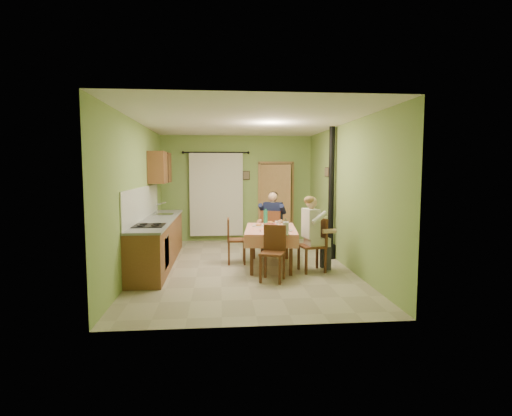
{
  "coord_description": "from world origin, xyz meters",
  "views": [
    {
      "loc": [
        -0.46,
        -7.68,
        1.9
      ],
      "look_at": [
        0.25,
        0.1,
        1.15
      ],
      "focal_mm": 28.0,
      "sensor_mm": 36.0,
      "label": 1
    }
  ],
  "objects": [
    {
      "name": "man_far",
      "position": [
        0.71,
        1.03,
        0.88
      ],
      "size": [
        0.65,
        0.59,
        1.39
      ],
      "rotation": [
        0.0,
        0.0,
        -0.38
      ],
      "color": "#141938",
      "rests_on": "chair_far"
    },
    {
      "name": "picture_back",
      "position": [
        0.25,
        2.97,
        1.75
      ],
      "size": [
        0.19,
        0.03,
        0.23
      ],
      "primitive_type": "cube",
      "color": "black",
      "rests_on": "room_shell"
    },
    {
      "name": "upper_cabinets",
      "position": [
        -1.82,
        1.7,
        1.95
      ],
      "size": [
        0.35,
        1.4,
        0.7
      ],
      "primitive_type": "cube",
      "color": "brown",
      "rests_on": "room_shell"
    },
    {
      "name": "stove_flue",
      "position": [
        1.9,
        0.6,
        1.02
      ],
      "size": [
        0.24,
        0.24,
        2.8
      ],
      "color": "black",
      "rests_on": "ground"
    },
    {
      "name": "dining_table",
      "position": [
        0.53,
        -0.01,
        0.38
      ],
      "size": [
        1.15,
        1.72,
        0.76
      ],
      "rotation": [
        0.0,
        0.0,
        -0.11
      ],
      "color": "#F0937B",
      "rests_on": "ground"
    },
    {
      "name": "kitchen_run",
      "position": [
        -1.71,
        0.4,
        0.48
      ],
      "size": [
        0.64,
        3.64,
        1.56
      ],
      "color": "brown",
      "rests_on": "ground"
    },
    {
      "name": "chair_left",
      "position": [
        -0.14,
        0.31,
        0.29
      ],
      "size": [
        0.38,
        0.38,
        0.92
      ],
      "rotation": [
        0.0,
        0.0,
        -1.59
      ],
      "color": "#5A2E18",
      "rests_on": "ground"
    },
    {
      "name": "chair_right",
      "position": [
        1.27,
        -0.45,
        0.29
      ],
      "size": [
        0.51,
        0.51,
        1.0
      ],
      "rotation": [
        0.0,
        0.0,
        1.74
      ],
      "color": "#5A2E18",
      "rests_on": "ground"
    },
    {
      "name": "man_right",
      "position": [
        1.25,
        -0.46,
        0.88
      ],
      "size": [
        0.52,
        0.62,
        1.39
      ],
      "rotation": [
        0.0,
        0.0,
        1.74
      ],
      "color": "beige",
      "rests_on": "chair_right"
    },
    {
      "name": "tableware",
      "position": [
        0.55,
        -0.1,
        0.81
      ],
      "size": [
        0.71,
        1.64,
        0.33
      ],
      "color": "white",
      "rests_on": "dining_table"
    },
    {
      "name": "chair_far",
      "position": [
        0.7,
        1.02,
        0.29
      ],
      "size": [
        0.58,
        0.58,
        1.01
      ],
      "rotation": [
        0.0,
        0.0,
        -0.38
      ],
      "color": "#5A2E18",
      "rests_on": "ground"
    },
    {
      "name": "floor",
      "position": [
        0.0,
        0.0,
        0.0
      ],
      "size": [
        4.0,
        6.0,
        0.01
      ],
      "primitive_type": "cube",
      "color": "tan",
      "rests_on": "ground"
    },
    {
      "name": "curtain",
      "position": [
        -0.55,
        2.9,
        1.26
      ],
      "size": [
        1.7,
        0.07,
        2.22
      ],
      "color": "black",
      "rests_on": "ground"
    },
    {
      "name": "room_shell",
      "position": [
        0.0,
        0.0,
        1.82
      ],
      "size": [
        4.04,
        6.04,
        2.82
      ],
      "color": "#84A253",
      "rests_on": "ground"
    },
    {
      "name": "doorway",
      "position": [
        1.04,
        2.9,
        1.05
      ],
      "size": [
        0.96,
        0.34,
        2.15
      ],
      "color": "black",
      "rests_on": "ground"
    },
    {
      "name": "picture_right",
      "position": [
        1.97,
        1.2,
        1.85
      ],
      "size": [
        0.03,
        0.31,
        0.21
      ],
      "primitive_type": "cube",
      "color": "brown",
      "rests_on": "room_shell"
    },
    {
      "name": "chair_near",
      "position": [
        0.43,
        -1.03,
        0.29
      ],
      "size": [
        0.5,
        0.5,
        0.95
      ],
      "rotation": [
        0.0,
        0.0,
        2.78
      ],
      "color": "#5A2E18",
      "rests_on": "ground"
    }
  ]
}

